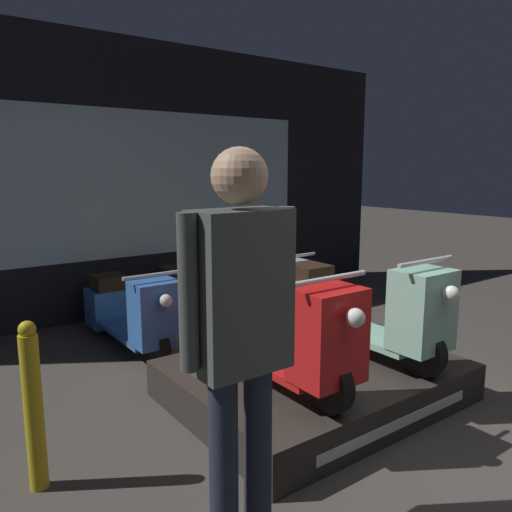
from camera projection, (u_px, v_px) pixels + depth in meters
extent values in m
plane|color=#423D38|center=(459.00, 451.00, 3.10)|extent=(30.00, 30.00, 0.00)
cube|color=black|center=(163.00, 179.00, 6.08)|extent=(7.02, 0.08, 3.20)
cube|color=silver|center=(165.00, 184.00, 6.06)|extent=(3.86, 0.01, 1.70)
cube|color=#2D2823|center=(314.00, 380.00, 3.80)|extent=(2.03, 1.58, 0.28)
cube|color=silver|center=(399.00, 424.00, 3.17)|extent=(1.42, 0.01, 0.07)
cylinder|color=black|center=(329.00, 385.00, 2.99)|extent=(0.09, 0.35, 0.35)
cylinder|color=black|center=(220.00, 331.00, 3.98)|extent=(0.09, 0.35, 0.35)
cube|color=red|center=(267.00, 355.00, 3.49)|extent=(0.38, 1.14, 0.05)
cube|color=red|center=(327.00, 335.00, 2.96)|extent=(0.40, 0.31, 0.57)
cube|color=red|center=(221.00, 321.00, 3.94)|extent=(0.42, 0.37, 0.40)
cube|color=black|center=(222.00, 287.00, 3.89)|extent=(0.31, 0.33, 0.15)
cylinder|color=silver|center=(330.00, 278.00, 2.89)|extent=(0.58, 0.03, 0.03)
sphere|color=white|center=(355.00, 318.00, 2.76)|extent=(0.11, 0.11, 0.11)
cylinder|color=black|center=(423.00, 352.00, 3.52)|extent=(0.09, 0.35, 0.35)
cylinder|color=black|center=(306.00, 312.00, 4.51)|extent=(0.09, 0.35, 0.35)
cube|color=#8EC6AD|center=(357.00, 330.00, 4.01)|extent=(0.38, 1.14, 0.05)
cube|color=#8EC6AD|center=(422.00, 310.00, 3.49)|extent=(0.40, 0.31, 0.57)
cube|color=#8EC6AD|center=(308.00, 303.00, 4.47)|extent=(0.42, 0.37, 0.40)
cube|color=black|center=(309.00, 273.00, 4.42)|extent=(0.31, 0.33, 0.15)
cylinder|color=silver|center=(426.00, 261.00, 3.42)|extent=(0.58, 0.03, 0.03)
sphere|color=white|center=(451.00, 294.00, 3.29)|extent=(0.11, 0.11, 0.11)
cylinder|color=black|center=(158.00, 347.00, 4.41)|extent=(0.09, 0.35, 0.35)
cylinder|color=black|center=(109.00, 314.00, 5.40)|extent=(0.09, 0.35, 0.35)
cube|color=#386BBC|center=(131.00, 330.00, 4.91)|extent=(0.38, 1.14, 0.05)
cube|color=#386BBC|center=(156.00, 313.00, 4.38)|extent=(0.40, 0.31, 0.57)
cube|color=#386BBC|center=(109.00, 307.00, 5.37)|extent=(0.42, 0.37, 0.40)
cube|color=black|center=(108.00, 282.00, 5.31)|extent=(0.31, 0.33, 0.15)
cylinder|color=silver|center=(155.00, 275.00, 4.32)|extent=(0.58, 0.03, 0.03)
sphere|color=white|center=(166.00, 301.00, 4.18)|extent=(0.11, 0.11, 0.11)
cylinder|color=black|center=(233.00, 330.00, 4.87)|extent=(0.09, 0.35, 0.35)
cylinder|color=black|center=(175.00, 303.00, 5.86)|extent=(0.09, 0.35, 0.35)
cube|color=yellow|center=(201.00, 316.00, 5.37)|extent=(0.38, 1.14, 0.05)
cube|color=yellow|center=(231.00, 299.00, 4.84)|extent=(0.40, 0.31, 0.57)
cube|color=yellow|center=(175.00, 296.00, 5.82)|extent=(0.42, 0.37, 0.40)
cube|color=black|center=(175.00, 273.00, 5.77)|extent=(0.31, 0.33, 0.15)
cylinder|color=silver|center=(231.00, 265.00, 4.77)|extent=(0.58, 0.03, 0.03)
sphere|color=white|center=(243.00, 288.00, 4.64)|extent=(0.11, 0.11, 0.11)
cylinder|color=black|center=(294.00, 316.00, 5.33)|extent=(0.09, 0.35, 0.35)
cylinder|color=black|center=(231.00, 293.00, 6.32)|extent=(0.09, 0.35, 0.35)
cube|color=#BCBCC1|center=(260.00, 304.00, 5.82)|extent=(0.38, 1.14, 0.05)
cube|color=#BCBCC1|center=(293.00, 288.00, 5.30)|extent=(0.40, 0.31, 0.57)
cube|color=#BCBCC1|center=(232.00, 286.00, 6.28)|extent=(0.42, 0.37, 0.40)
cube|color=black|center=(232.00, 265.00, 6.22)|extent=(0.31, 0.33, 0.15)
cylinder|color=silver|center=(294.00, 256.00, 5.23)|extent=(0.58, 0.03, 0.03)
sphere|color=white|center=(307.00, 277.00, 5.10)|extent=(0.11, 0.11, 0.11)
cylinder|color=#232838|center=(224.00, 467.00, 2.19)|extent=(0.13, 0.13, 0.87)
cylinder|color=#232838|center=(258.00, 453.00, 2.30)|extent=(0.13, 0.13, 0.87)
cube|color=#474C47|center=(240.00, 291.00, 2.11)|extent=(0.41, 0.23, 0.69)
cylinder|color=#474C47|center=(188.00, 293.00, 1.96)|extent=(0.08, 0.08, 0.64)
cylinder|color=#474C47|center=(285.00, 277.00, 2.25)|extent=(0.08, 0.08, 0.64)
sphere|color=tan|center=(240.00, 176.00, 2.03)|extent=(0.24, 0.24, 0.24)
cylinder|color=gold|center=(34.00, 413.00, 2.67)|extent=(0.10, 0.10, 0.88)
sphere|color=gold|center=(27.00, 329.00, 2.59)|extent=(0.09, 0.09, 0.09)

